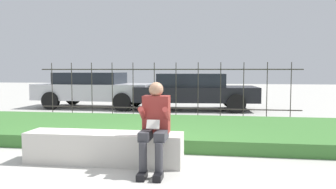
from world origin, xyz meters
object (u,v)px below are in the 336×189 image
car_parked_center (194,90)px  person_seated_reader (155,123)px  stone_bench (104,149)px  car_parked_left (94,89)px

car_parked_center → person_seated_reader: bearing=-94.7°
person_seated_reader → car_parked_center: car_parked_center is taller
stone_bench → car_parked_left: bearing=112.2°
person_seated_reader → car_parked_center: 7.42m
stone_bench → car_parked_center: 7.20m
car_parked_center → car_parked_left: bearing=173.7°
stone_bench → car_parked_left: size_ratio=0.55×
stone_bench → car_parked_left: car_parked_left is taller
stone_bench → person_seated_reader: (0.87, -0.30, 0.49)m
stone_bench → car_parked_center: size_ratio=0.55×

